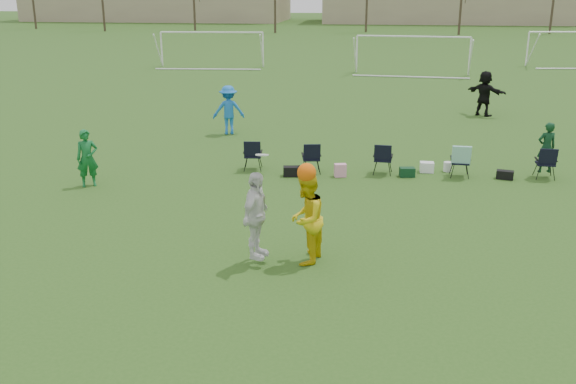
% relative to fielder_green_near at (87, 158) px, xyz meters
% --- Properties ---
extents(ground, '(260.00, 260.00, 0.00)m').
position_rel_fielder_green_near_xyz_m(ground, '(6.29, -5.38, -0.83)').
color(ground, '#2C551A').
rests_on(ground, ground).
extents(fielder_green_near, '(0.72, 0.65, 1.66)m').
position_rel_fielder_green_near_xyz_m(fielder_green_near, '(0.00, 0.00, 0.00)').
color(fielder_green_near, '#12662C').
rests_on(fielder_green_near, ground).
extents(fielder_blue, '(1.38, 1.03, 1.89)m').
position_rel_fielder_green_near_xyz_m(fielder_blue, '(2.45, 7.31, 0.11)').
color(fielder_blue, blue).
rests_on(fielder_blue, ground).
extents(fielder_black, '(1.82, 1.61, 2.00)m').
position_rel_fielder_green_near_xyz_m(fielder_black, '(12.87, 12.51, 0.17)').
color(fielder_black, black).
rests_on(fielder_black, ground).
extents(center_contest, '(1.78, 1.37, 2.38)m').
position_rel_fielder_green_near_xyz_m(center_contest, '(6.45, -4.58, 0.20)').
color(center_contest, silver).
rests_on(center_contest, ground).
extents(sideline_setup, '(9.56, 1.52, 1.69)m').
position_rel_fielder_green_near_xyz_m(sideline_setup, '(9.29, 2.52, -0.32)').
color(sideline_setup, '#0F371D').
rests_on(sideline_setup, ground).
extents(goal_left, '(7.39, 0.76, 2.46)m').
position_rel_fielder_green_near_xyz_m(goal_left, '(-3.71, 28.62, 1.09)').
color(goal_left, white).
rests_on(goal_left, ground).
extents(goal_mid, '(7.40, 0.63, 2.46)m').
position_rel_fielder_green_near_xyz_m(goal_mid, '(10.29, 26.62, 1.09)').
color(goal_mid, white).
rests_on(goal_mid, ground).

